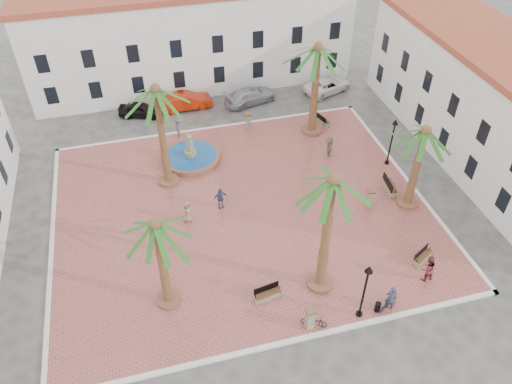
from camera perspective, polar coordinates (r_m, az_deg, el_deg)
ground at (r=35.64m, az=-1.55°, el=-2.22°), size 120.00×120.00×0.00m
plaza at (r=35.59m, az=-1.56°, el=-2.13°), size 26.00×22.00×0.15m
kerb_n at (r=44.13m, az=-5.01°, el=7.30°), size 26.30×0.30×0.16m
kerb_s at (r=28.77m, az=3.93°, el=-16.66°), size 26.30×0.30×0.16m
kerb_e at (r=39.84m, az=16.92°, el=1.26°), size 0.30×22.30×0.16m
kerb_w at (r=35.83m, az=-22.28°, el=-5.64°), size 0.30×22.30×0.16m
building_north at (r=49.79m, az=-7.44°, el=17.32°), size 30.40×7.40×9.50m
building_east at (r=42.55m, az=25.10°, el=9.04°), size 7.40×26.40×9.00m
fountain at (r=40.25m, az=-7.47°, el=4.08°), size 4.67×4.67×2.41m
palm_nw at (r=34.53m, az=-11.27°, el=10.28°), size 5.08×5.08×8.27m
palm_sw at (r=26.49m, az=-11.27°, el=-4.81°), size 4.72×4.72×6.64m
palm_s at (r=25.96m, az=8.63°, el=-0.09°), size 5.28×5.28×8.61m
palm_e at (r=34.45m, az=18.59°, el=5.55°), size 5.17×5.17×6.61m
palm_ne at (r=40.38m, az=7.06°, el=14.95°), size 5.78×5.78×8.10m
bench_s at (r=30.15m, az=1.33°, el=-11.64°), size 1.77×0.80×0.90m
bench_se at (r=33.77m, az=18.49°, el=-7.07°), size 1.64×1.20×0.84m
bench_e at (r=38.28m, az=15.03°, el=0.57°), size 0.81×2.01×1.03m
bench_ne at (r=44.75m, az=7.57°, el=8.08°), size 0.93×1.71×0.86m
lamppost_s at (r=27.97m, az=12.47°, el=-10.12°), size 0.46×0.46×4.22m
lamppost_e at (r=39.49m, az=15.38°, el=6.38°), size 0.44×0.44×4.08m
bollard_se at (r=28.66m, az=6.18°, el=-14.13°), size 0.60×0.60×1.54m
bollard_n at (r=43.38m, az=-0.87°, el=8.14°), size 0.63×0.63×1.48m
bollard_e at (r=36.13m, az=12.84°, el=-0.71°), size 0.66×0.66×1.56m
litter_bin at (r=30.34m, az=13.73°, el=-12.65°), size 0.34×0.34×0.66m
cyclist_a at (r=30.15m, az=15.18°, el=-11.60°), size 0.79×0.66×1.86m
bicycle_a at (r=29.05m, az=6.64°, el=-14.45°), size 1.59×1.15×0.80m
cyclist_b at (r=32.20m, az=19.04°, el=-8.25°), size 0.98×0.78×1.94m
bicycle_b at (r=30.49m, az=14.87°, el=-12.19°), size 1.55×1.02×0.91m
pedestrian_fountain_a at (r=34.44m, az=-7.83°, el=-2.22°), size 1.01×0.91×1.73m
pedestrian_fountain_b at (r=35.25m, az=-4.10°, el=-0.70°), size 1.06×0.58×1.72m
pedestrian_north at (r=42.79m, az=-8.86°, el=7.35°), size 0.78×1.24×1.83m
pedestrian_east at (r=40.54m, az=8.38°, el=5.24°), size 0.89×1.70×1.75m
car_black at (r=46.61m, az=-13.09°, el=9.16°), size 4.15×2.66×1.32m
car_red at (r=46.95m, az=-7.96°, el=10.27°), size 4.71×1.80×1.53m
car_silver at (r=47.42m, az=-0.65°, el=10.94°), size 5.36×3.32×1.45m
car_white at (r=49.76m, az=8.21°, el=11.99°), size 5.38×3.80×1.36m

